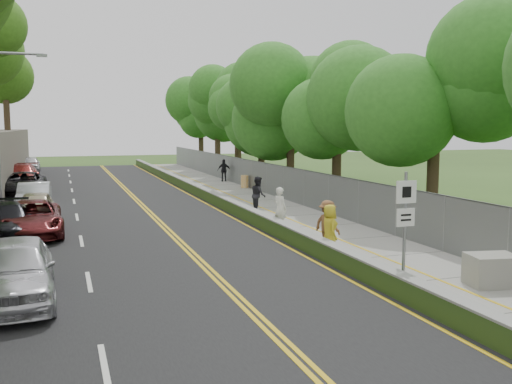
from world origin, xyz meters
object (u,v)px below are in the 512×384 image
object	(u,v)px
car_0	(14,271)
car_2	(32,219)
concrete_block	(492,270)
person_far	(224,170)
signpost	(405,215)
painter_0	(329,229)
construction_barrel	(245,182)
streetlight	(2,120)

from	to	relation	value
car_0	car_2	distance (m)	9.03
concrete_block	person_far	distance (m)	30.56
concrete_block	car_0	world-z (taller)	car_0
signpost	concrete_block	xyz separation A→B (m)	(2.15, -0.98, -1.48)
car_0	painter_0	world-z (taller)	painter_0
construction_barrel	car_2	distance (m)	19.23
car_0	painter_0	size ratio (longest dim) A/B	2.78
signpost	person_far	distance (m)	29.74
car_0	streetlight	bearing A→B (deg)	93.91
car_0	car_2	world-z (taller)	car_0
signpost	car_0	xyz separation A→B (m)	(-10.05, 1.67, -1.12)
streetlight	person_far	distance (m)	19.65
car_2	car_0	bearing A→B (deg)	-92.02
concrete_block	car_0	bearing A→B (deg)	167.72
car_2	person_far	bearing A→B (deg)	52.99
construction_barrel	person_far	size ratio (longest dim) A/B	0.51
construction_barrel	car_0	xyz separation A→B (m)	(-13.30, -22.91, 0.35)
person_far	construction_barrel	bearing A→B (deg)	106.03
construction_barrel	concrete_block	bearing A→B (deg)	-92.46
streetlight	painter_0	bearing A→B (deg)	-49.22
construction_barrel	car_2	bearing A→B (deg)	-133.77
car_0	painter_0	xyz separation A→B (m)	(9.75, 2.34, 0.05)
streetlight	construction_barrel	distance (m)	17.10
streetlight	person_far	bearing A→B (deg)	40.54
signpost	streetlight	bearing A→B (deg)	124.08
signpost	construction_barrel	xyz separation A→B (m)	(3.25, 24.58, -1.47)
streetlight	concrete_block	distance (m)	22.98
construction_barrel	car_2	xyz separation A→B (m)	(-13.30, -13.88, 0.25)
person_far	concrete_block	bearing A→B (deg)	103.00
streetlight	car_2	size ratio (longest dim) A/B	1.60
construction_barrel	car_0	size ratio (longest dim) A/B	0.19
concrete_block	painter_0	xyz separation A→B (m)	(-2.45, 5.00, 0.41)
streetlight	construction_barrel	bearing A→B (deg)	27.14
concrete_block	signpost	bearing A→B (deg)	155.39
signpost	person_far	xyz separation A→B (m)	(3.15, 29.56, -1.05)
signpost	construction_barrel	world-z (taller)	signpost
person_far	painter_0	bearing A→B (deg)	97.18
signpost	car_2	size ratio (longest dim) A/B	0.62
painter_0	streetlight	bearing A→B (deg)	46.71
car_0	person_far	distance (m)	30.85
car_2	person_far	distance (m)	23.02
signpost	concrete_block	size ratio (longest dim) A/B	2.41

